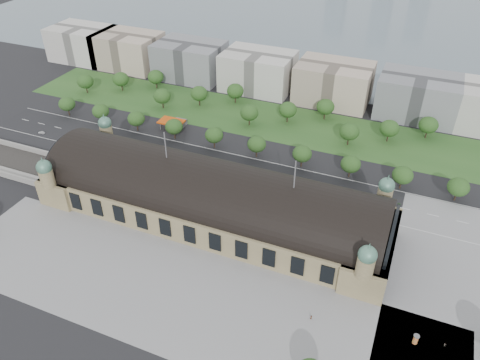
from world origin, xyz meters
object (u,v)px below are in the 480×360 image
at_px(parked_car_3, 126,163).
at_px(advertising_column, 416,339).
at_px(bus_east, 259,180).
at_px(bus_west, 233,177).
at_px(parked_car_0, 95,150).
at_px(parked_car_4, 178,171).
at_px(traffic_car_4, 242,174).
at_px(bus_mid, 253,182).
at_px(traffic_car_6, 387,206).
at_px(pedestrian_1, 311,318).
at_px(traffic_car_0, 42,132).
at_px(parked_car_6, 175,170).
at_px(traffic_car_5, 323,187).
at_px(traffic_car_1, 100,134).
at_px(petrol_station, 176,122).
at_px(parked_car_2, 114,155).
at_px(parked_car_1, 131,163).
at_px(parked_car_5, 164,172).
at_px(pedestrian_2, 445,344).

distance_m(parked_car_3, advertising_column, 155.04).
bearing_deg(bus_east, bus_west, 99.06).
height_order(parked_car_0, parked_car_4, parked_car_4).
bearing_deg(traffic_car_4, advertising_column, 52.68).
xyz_separation_m(traffic_car_4, bus_mid, (7.85, -5.22, 1.15)).
relative_size(traffic_car_6, parked_car_0, 1.45).
xyz_separation_m(traffic_car_4, pedestrian_1, (54.20, -70.27, 0.21)).
height_order(traffic_car_0, traffic_car_4, traffic_car_4).
xyz_separation_m(traffic_car_0, pedestrian_1, (173.73, -65.14, 0.30)).
bearing_deg(traffic_car_6, parked_car_6, -88.63).
distance_m(traffic_car_5, bus_east, 29.90).
relative_size(traffic_car_1, bus_mid, 0.29).
distance_m(traffic_car_0, traffic_car_1, 33.00).
relative_size(petrol_station, parked_car_2, 3.11).
bearing_deg(petrol_station, advertising_column, -34.60).
height_order(parked_car_3, parked_car_4, parked_car_4).
xyz_separation_m(petrol_station, parked_car_0, (-26.09, -40.28, -2.30)).
height_order(traffic_car_0, parked_car_1, parked_car_1).
height_order(traffic_car_0, bus_west, bus_west).
xyz_separation_m(traffic_car_4, bus_east, (9.84, -2.43, 0.76)).
height_order(traffic_car_6, bus_mid, bus_mid).
height_order(petrol_station, parked_car_1, petrol_station).
relative_size(parked_car_1, parked_car_5, 0.97).
distance_m(traffic_car_1, parked_car_6, 58.06).
height_order(petrol_station, bus_mid, petrol_station).
distance_m(traffic_car_4, traffic_car_6, 68.93).
relative_size(parked_car_1, parked_car_2, 1.27).
distance_m(traffic_car_6, advertising_column, 70.33).
relative_size(petrol_station, advertising_column, 3.81).
distance_m(parked_car_6, bus_mid, 40.46).
bearing_deg(bus_west, advertising_column, -120.57).
height_order(traffic_car_5, parked_car_3, traffic_car_5).
height_order(parked_car_2, advertising_column, advertising_column).
distance_m(traffic_car_1, bus_west, 86.93).
bearing_deg(advertising_column, pedestrian_2, 15.76).
height_order(traffic_car_6, parked_car_5, parked_car_5).
height_order(traffic_car_6, pedestrian_2, traffic_car_6).
xyz_separation_m(traffic_car_4, traffic_car_6, (68.91, 1.47, 0.06)).
height_order(traffic_car_1, pedestrian_2, pedestrian_2).
relative_size(traffic_car_4, traffic_car_5, 0.98).
distance_m(traffic_car_6, pedestrian_1, 73.24).
relative_size(traffic_car_0, parked_car_3, 0.97).
height_order(parked_car_3, pedestrian_2, pedestrian_2).
height_order(traffic_car_5, parked_car_0, traffic_car_5).
relative_size(parked_car_0, parked_car_3, 1.01).
bearing_deg(parked_car_4, parked_car_5, -80.38).
bearing_deg(traffic_car_1, bus_west, -91.48).
distance_m(parked_car_6, pedestrian_2, 139.86).
bearing_deg(pedestrian_2, petrol_station, 17.52).
height_order(traffic_car_5, parked_car_6, traffic_car_5).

